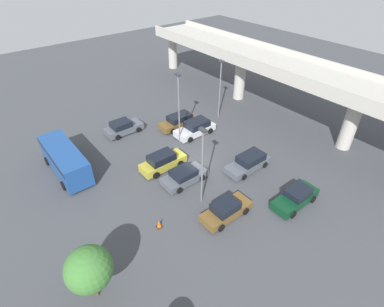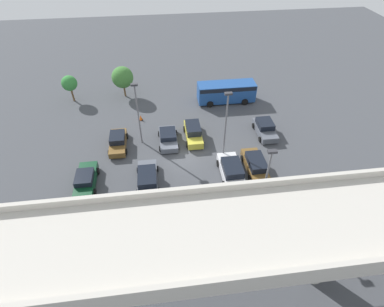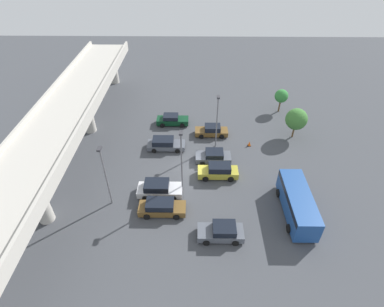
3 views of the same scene
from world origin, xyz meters
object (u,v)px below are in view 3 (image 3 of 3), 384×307
Objects in this scene: parked_car_0 at (221,232)px; lamp_post_near_aisle at (217,118)px; tree_front_right at (281,96)px; lamp_post_by_overpass at (105,172)px; parked_car_5 at (165,144)px; parked_car_7 at (172,120)px; parked_car_3 at (218,171)px; parked_car_1 at (162,207)px; parked_car_2 at (159,189)px; shuttle_bus at (298,202)px; tree_front_left at (296,119)px; lamp_post_mid_lot at (182,159)px; parked_car_4 at (213,156)px; traffic_cone at (249,144)px; parked_car_6 at (212,131)px.

lamp_post_near_aisle is at bearing -90.60° from parked_car_0.
tree_front_right is (9.24, -10.34, -1.72)m from lamp_post_near_aisle.
lamp_post_near_aisle is 1.00× the size of lamp_post_by_overpass.
parked_car_5 is 1.06× the size of parked_car_7.
parked_car_3 is at bearing -91.14° from parked_car_0.
parked_car_5 is (10.90, 0.54, -0.03)m from parked_car_1.
lamp_post_by_overpass is at bearing 20.50° from parked_car_3.
parked_car_2 is 14.46m from shuttle_bus.
lamp_post_near_aisle is 1.71× the size of tree_front_left.
parked_car_5 is 1.33× the size of tree_front_right.
lamp_post_near_aisle reaches higher than tree_front_right.
lamp_post_mid_lot is 1.09× the size of lamp_post_by_overpass.
parked_car_1 is 13.73m from shuttle_bus.
parked_car_2 reaches higher than parked_car_0.
parked_car_0 is at bearing 88.86° from parked_car_3.
tree_front_left reaches higher than parked_car_1.
shuttle_bus reaches higher than parked_car_4.
parked_car_0 is 0.57× the size of shuttle_bus.
traffic_cone is (11.61, -10.59, -0.42)m from parked_car_1.
parked_car_2 is 1.07× the size of parked_car_6.
parked_car_2 is 24.87m from tree_front_right.
parked_car_1 is 26.51m from tree_front_right.
parked_car_2 is at bearing 143.37° from lamp_post_near_aisle.
parked_car_1 reaches higher than parked_car_0.
parked_car_4 is at bearing -88.69° from parked_car_0.
parked_car_1 is 1.06× the size of parked_car_6.
parked_car_5 is 17.89m from shuttle_bus.
parked_car_0 is at bearing -26.14° from parked_car_1.
parked_car_6 is at bearing 61.72° from parked_car_2.
parked_car_6 is at bearing -40.86° from lamp_post_by_overpass.
tree_front_left is (5.31, -11.18, 2.19)m from parked_car_4.
parked_car_0 is 0.89× the size of parked_car_2.
tree_front_right is at bearing -131.29° from parked_car_4.
tree_front_right is at bearing 13.47° from parked_car_7.
lamp_post_near_aisle is (5.92, 0.02, 3.54)m from parked_car_3.
lamp_post_mid_lot reaches higher than parked_car_6.
parked_car_4 is at bearing -33.29° from lamp_post_mid_lot.
parked_car_2 is 14.20m from parked_car_7.
parked_car_7 is at bearing -61.47° from parked_car_3.
lamp_post_by_overpass is at bearing 131.70° from tree_front_right.
tree_front_left reaches higher than traffic_cone.
shuttle_bus is 2.08× the size of tree_front_right.
parked_car_2 is at bearing -74.57° from lamp_post_by_overpass.
parked_car_3 is (8.47, -0.17, 0.10)m from parked_car_0.
traffic_cone is at bearing -44.61° from lamp_post_mid_lot.
parked_car_3 is 1.27× the size of tree_front_right.
shuttle_bus is 1.04× the size of lamp_post_near_aisle.
parked_car_6 is at bearing -89.09° from parked_car_0.
parked_car_3 is 13.69m from tree_front_left.
parked_car_2 is at bearing 122.80° from tree_front_left.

